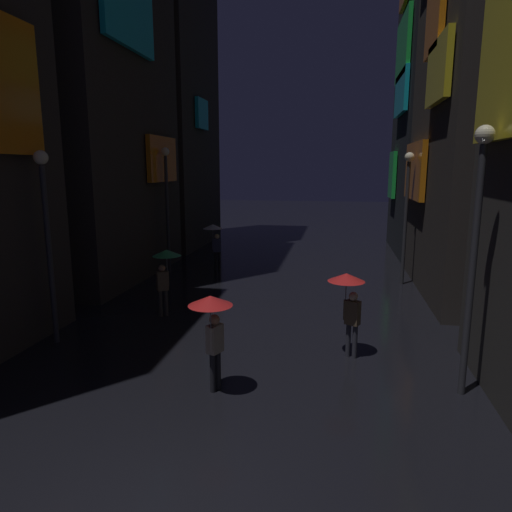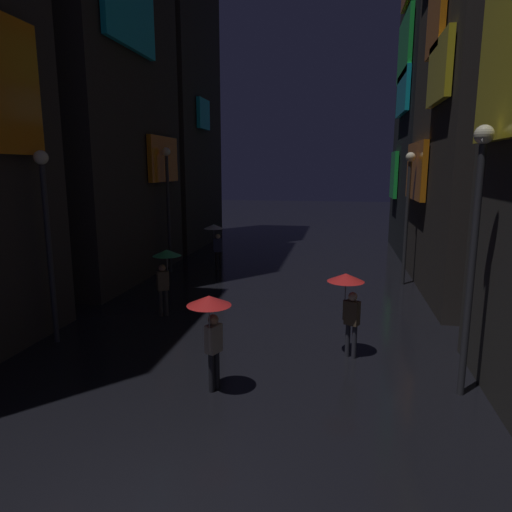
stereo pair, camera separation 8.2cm
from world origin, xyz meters
The scene contains 11 objects.
building_left_far centered at (-7.49, 21.67, 12.86)m, with size 4.25×7.35×25.72m.
building_right_mid centered at (7.48, 13.13, 8.28)m, with size 4.25×8.25×16.56m.
building_right_far centered at (7.47, 21.53, 8.92)m, with size 4.25×7.07×17.82m.
pedestrian_foreground_right_clear centered at (-3.11, 14.99, 1.67)m, with size 0.90×0.90×2.12m.
pedestrian_midstreet_left_red centered at (-0.09, 3.75, 1.67)m, with size 0.90×0.90×2.12m.
pedestrian_near_crossing_green centered at (-2.90, 8.42, 1.67)m, with size 0.90×0.90×2.12m.
pedestrian_midstreet_centre_red centered at (2.67, 6.15, 1.67)m, with size 0.90×0.90×2.12m.
streetlamp_right_near centered at (5.00, 4.62, 3.39)m, with size 0.36×0.36×5.41m.
streetlamp_left_far centered at (-5.00, 14.22, 3.43)m, with size 0.36×0.36×5.48m.
streetlamp_right_far centered at (5.00, 13.87, 3.28)m, with size 0.36×0.36×5.21m.
streetlamp_left_near centered at (-5.00, 5.74, 3.20)m, with size 0.36×0.36×5.05m.
Camera 2 is at (2.41, -4.75, 4.63)m, focal length 32.00 mm.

